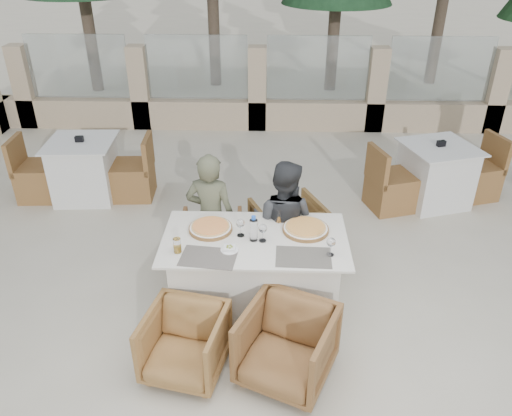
{
  "coord_description": "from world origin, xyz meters",
  "views": [
    {
      "loc": [
        0.24,
        -3.52,
        3.13
      ],
      "look_at": [
        0.12,
        0.38,
        0.9
      ],
      "focal_mm": 35.0,
      "sensor_mm": 36.0,
      "label": 1
    }
  ],
  "objects_px": {
    "olive_dish": "(230,248)",
    "diner_left": "(211,217)",
    "armchair_near_left": "(185,343)",
    "bg_table_b": "(435,175)",
    "armchair_far_right": "(289,231)",
    "armchair_near_right": "(287,346)",
    "bg_table_a": "(85,170)",
    "armchair_far_left": "(212,243)",
    "pizza_left": "(211,228)",
    "dining_table": "(255,274)",
    "water_bottle": "(254,228)",
    "wine_glass_near": "(263,232)",
    "wine_glass_corner": "(331,246)",
    "beer_glass_left": "(177,245)",
    "beer_glass_right": "(279,215)",
    "pizza_right": "(306,228)",
    "wine_glass_centre": "(241,227)",
    "diner_right": "(283,224)"
  },
  "relations": [
    {
      "from": "pizza_right",
      "to": "beer_glass_right",
      "type": "distance_m",
      "value": 0.28
    },
    {
      "from": "water_bottle",
      "to": "wine_glass_centre",
      "type": "bearing_deg",
      "value": 150.15
    },
    {
      "from": "dining_table",
      "to": "diner_left",
      "type": "bearing_deg",
      "value": 129.63
    },
    {
      "from": "pizza_left",
      "to": "beer_glass_right",
      "type": "relative_size",
      "value": 2.87
    },
    {
      "from": "wine_glass_near",
      "to": "bg_table_a",
      "type": "relative_size",
      "value": 0.11
    },
    {
      "from": "armchair_near_left",
      "to": "olive_dish",
      "type": "bearing_deg",
      "value": 73.32
    },
    {
      "from": "armchair_near_left",
      "to": "diner_left",
      "type": "distance_m",
      "value": 1.36
    },
    {
      "from": "armchair_far_left",
      "to": "diner_right",
      "type": "distance_m",
      "value": 0.82
    },
    {
      "from": "beer_glass_right",
      "to": "armchair_near_left",
      "type": "xyz_separation_m",
      "value": [
        -0.73,
        -1.05,
        -0.56
      ]
    },
    {
      "from": "armchair_near_left",
      "to": "bg_table_a",
      "type": "height_order",
      "value": "bg_table_a"
    },
    {
      "from": "diner_left",
      "to": "water_bottle",
      "type": "bearing_deg",
      "value": 135.6
    },
    {
      "from": "water_bottle",
      "to": "armchair_near_right",
      "type": "bearing_deg",
      "value": -69.92
    },
    {
      "from": "beer_glass_left",
      "to": "armchair_near_left",
      "type": "bearing_deg",
      "value": -78.65
    },
    {
      "from": "water_bottle",
      "to": "armchair_near_right",
      "type": "distance_m",
      "value": 1.0
    },
    {
      "from": "dining_table",
      "to": "pizza_left",
      "type": "xyz_separation_m",
      "value": [
        -0.4,
        0.12,
        0.41
      ]
    },
    {
      "from": "dining_table",
      "to": "bg_table_a",
      "type": "xyz_separation_m",
      "value": [
        -2.26,
        2.13,
        0.0
      ]
    },
    {
      "from": "wine_glass_corner",
      "to": "beer_glass_left",
      "type": "height_order",
      "value": "wine_glass_corner"
    },
    {
      "from": "armchair_near_left",
      "to": "diner_left",
      "type": "relative_size",
      "value": 0.47
    },
    {
      "from": "wine_glass_corner",
      "to": "armchair_far_left",
      "type": "height_order",
      "value": "wine_glass_corner"
    },
    {
      "from": "olive_dish",
      "to": "diner_left",
      "type": "xyz_separation_m",
      "value": [
        -0.24,
        0.72,
        -0.13
      ]
    },
    {
      "from": "armchair_near_right",
      "to": "bg_table_b",
      "type": "distance_m",
      "value": 3.5
    },
    {
      "from": "beer_glass_left",
      "to": "armchair_near_left",
      "type": "distance_m",
      "value": 0.78
    },
    {
      "from": "armchair_far_right",
      "to": "bg_table_b",
      "type": "xyz_separation_m",
      "value": [
        1.87,
        1.27,
        0.07
      ]
    },
    {
      "from": "pizza_left",
      "to": "bg_table_b",
      "type": "height_order",
      "value": "pizza_left"
    },
    {
      "from": "diner_right",
      "to": "bg_table_b",
      "type": "distance_m",
      "value": 2.57
    },
    {
      "from": "pizza_right",
      "to": "beer_glass_left",
      "type": "relative_size",
      "value": 3.14
    },
    {
      "from": "armchair_near_right",
      "to": "bg_table_a",
      "type": "xyz_separation_m",
      "value": [
        -2.53,
        2.92,
        0.08
      ]
    },
    {
      "from": "water_bottle",
      "to": "wine_glass_near",
      "type": "distance_m",
      "value": 0.08
    },
    {
      "from": "beer_glass_right",
      "to": "armchair_far_right",
      "type": "distance_m",
      "value": 0.77
    },
    {
      "from": "armchair_far_left",
      "to": "armchair_near_right",
      "type": "height_order",
      "value": "armchair_near_right"
    },
    {
      "from": "wine_glass_centre",
      "to": "diner_left",
      "type": "height_order",
      "value": "diner_left"
    },
    {
      "from": "wine_glass_centre",
      "to": "diner_right",
      "type": "xyz_separation_m",
      "value": [
        0.38,
        0.42,
        -0.22
      ]
    },
    {
      "from": "pizza_left",
      "to": "armchair_far_right",
      "type": "bearing_deg",
      "value": 44.98
    },
    {
      "from": "beer_glass_left",
      "to": "armchair_far_left",
      "type": "distance_m",
      "value": 1.04
    },
    {
      "from": "water_bottle",
      "to": "beer_glass_left",
      "type": "height_order",
      "value": "water_bottle"
    },
    {
      "from": "wine_glass_corner",
      "to": "beer_glass_left",
      "type": "distance_m",
      "value": 1.25
    },
    {
      "from": "armchair_far_right",
      "to": "wine_glass_centre",
      "type": "bearing_deg",
      "value": 37.27
    },
    {
      "from": "wine_glass_centre",
      "to": "armchair_far_right",
      "type": "xyz_separation_m",
      "value": [
        0.45,
        0.81,
        -0.54
      ]
    },
    {
      "from": "armchair_far_left",
      "to": "bg_table_a",
      "type": "xyz_separation_m",
      "value": [
        -1.79,
        1.48,
        0.1
      ]
    },
    {
      "from": "pizza_right",
      "to": "wine_glass_corner",
      "type": "bearing_deg",
      "value": -63.72
    },
    {
      "from": "dining_table",
      "to": "wine_glass_corner",
      "type": "relative_size",
      "value": 8.7
    },
    {
      "from": "wine_glass_near",
      "to": "wine_glass_centre",
      "type": "bearing_deg",
      "value": 158.16
    },
    {
      "from": "pizza_left",
      "to": "pizza_right",
      "type": "height_order",
      "value": "pizza_right"
    },
    {
      "from": "armchair_far_right",
      "to": "beer_glass_right",
      "type": "bearing_deg",
      "value": 54.46
    },
    {
      "from": "wine_glass_corner",
      "to": "beer_glass_right",
      "type": "height_order",
      "value": "wine_glass_corner"
    },
    {
      "from": "water_bottle",
      "to": "bg_table_a",
      "type": "bearing_deg",
      "value": 136.18
    },
    {
      "from": "armchair_near_left",
      "to": "bg_table_b",
      "type": "distance_m",
      "value": 3.97
    },
    {
      "from": "diner_right",
      "to": "beer_glass_right",
      "type": "bearing_deg",
      "value": 96.01
    },
    {
      "from": "bg_table_a",
      "to": "olive_dish",
      "type": "bearing_deg",
      "value": -51.71
    },
    {
      "from": "armchair_far_left",
      "to": "pizza_right",
      "type": "bearing_deg",
      "value": 148.06
    }
  ]
}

